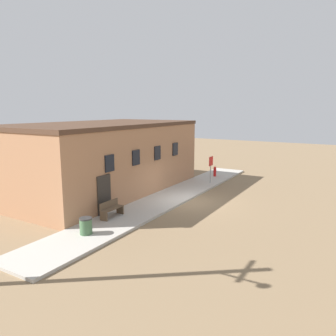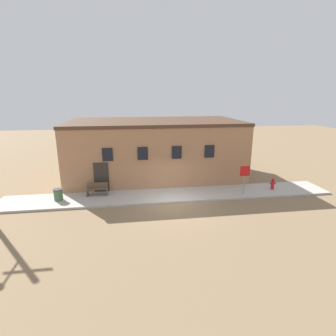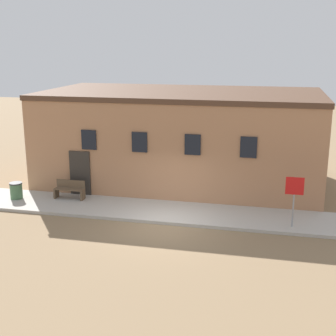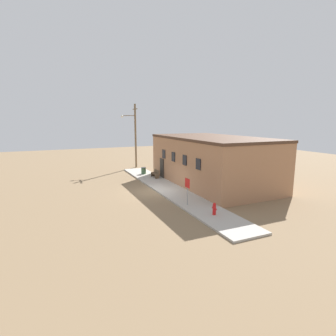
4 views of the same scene
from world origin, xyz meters
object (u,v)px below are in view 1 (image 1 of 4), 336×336
Objects in this scene: stop_sign at (211,165)px; bench at (111,209)px; fire_hydrant at (215,171)px; trash_bin at (86,226)px.

stop_sign is 9.94m from bench.
bench is at bearing 177.05° from fire_hydrant.
stop_sign is 1.45× the size of bench.
bench reaches higher than trash_bin.
bench reaches higher than fire_hydrant.
stop_sign is (-2.50, -0.68, 0.99)m from fire_hydrant.
fire_hydrant is at bearing -2.95° from bench.
fire_hydrant is 0.41× the size of stop_sign.
trash_bin is (-2.38, -0.55, -0.03)m from bench.
bench is 1.84× the size of trash_bin.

